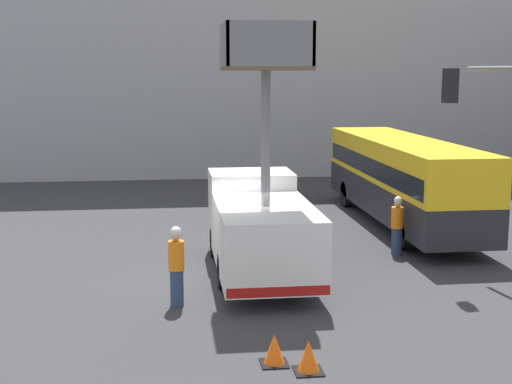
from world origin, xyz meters
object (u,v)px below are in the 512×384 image
(utility_truck, at_px, (260,222))
(road_worker_directing, at_px, (397,226))
(road_worker_near_truck, at_px, (176,266))
(traffic_cone_mid_road, at_px, (274,350))
(city_bus, at_px, (402,175))
(traffic_cone_near_truck, at_px, (309,357))
(traffic_light_pole, at_px, (508,129))

(utility_truck, xyz_separation_m, road_worker_directing, (4.44, 1.71, -0.60))
(road_worker_near_truck, bearing_deg, traffic_cone_mid_road, 63.40)
(utility_truck, distance_m, city_bus, 8.42)
(city_bus, distance_m, road_worker_directing, 4.59)
(city_bus, bearing_deg, road_worker_directing, 155.51)
(road_worker_near_truck, bearing_deg, utility_truck, 173.25)
(traffic_cone_near_truck, distance_m, traffic_cone_mid_road, 0.72)
(road_worker_near_truck, bearing_deg, traffic_light_pole, 139.81)
(utility_truck, xyz_separation_m, traffic_cone_near_truck, (0.07, -6.50, -1.21))
(utility_truck, distance_m, traffic_cone_near_truck, 6.61)
(city_bus, xyz_separation_m, road_worker_directing, (-1.52, -4.23, -0.94))
(utility_truck, height_order, traffic_cone_mid_road, utility_truck)
(road_worker_near_truck, height_order, traffic_cone_near_truck, road_worker_near_truck)
(utility_truck, bearing_deg, road_worker_directing, 21.09)
(road_worker_near_truck, bearing_deg, city_bus, 172.75)
(utility_truck, relative_size, road_worker_near_truck, 3.46)
(utility_truck, relative_size, road_worker_directing, 3.72)
(road_worker_directing, relative_size, traffic_cone_near_truck, 2.93)
(traffic_light_pole, relative_size, traffic_cone_near_truck, 9.60)
(utility_truck, distance_m, traffic_light_pole, 7.23)
(city_bus, relative_size, traffic_cone_mid_road, 19.48)
(utility_truck, relative_size, traffic_cone_near_truck, 10.88)
(city_bus, xyz_separation_m, traffic_light_pole, (0.82, -6.33, 2.14))
(utility_truck, height_order, traffic_light_pole, utility_truck)
(road_worker_near_truck, xyz_separation_m, traffic_cone_mid_road, (1.79, -3.72, -0.70))
(road_worker_near_truck, distance_m, road_worker_directing, 7.88)
(utility_truck, xyz_separation_m, traffic_cone_mid_road, (-0.51, -6.07, -1.22))
(utility_truck, relative_size, city_bus, 0.57)
(city_bus, bearing_deg, road_worker_near_truck, 130.35)
(city_bus, bearing_deg, traffic_cone_near_truck, 149.91)
(traffic_cone_near_truck, bearing_deg, city_bus, 64.65)
(road_worker_near_truck, height_order, traffic_cone_mid_road, road_worker_near_truck)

